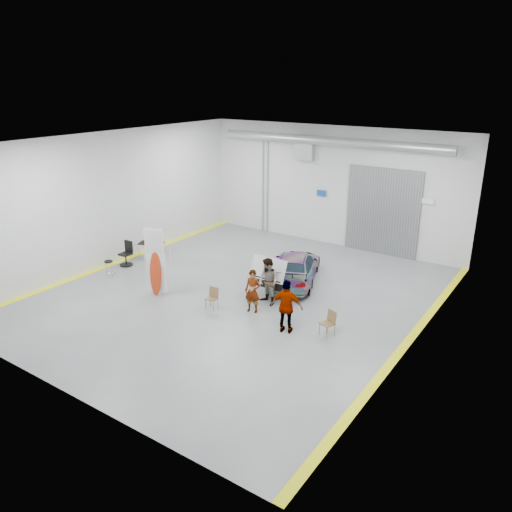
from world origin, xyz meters
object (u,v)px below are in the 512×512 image
Objects in this scene: person_c at (287,307)px; folding_chair_near at (212,302)px; person_b at (268,282)px; work_table at (150,243)px; office_chair at (127,255)px; surfboard_display at (154,267)px; shop_stool at (109,269)px; folding_chair_far at (327,328)px; person_a at (253,291)px; sedan_car at (295,267)px.

folding_chair_near is (-3.24, -0.01, -0.69)m from person_c.
person_b is 2.29m from person_c.
work_table is 1.43m from office_chair.
surfboard_display is at bearing -136.52° from person_b.
surfboard_display is 3.94× the size of shop_stool.
folding_chair_far is at bearing -11.96° from work_table.
office_chair is (-3.46, 1.64, -0.69)m from surfboard_display.
work_table is (-10.52, 2.23, 0.46)m from folding_chair_far.
shop_stool is 0.66× the size of office_chair.
folding_chair_far reaches higher than folding_chair_near.
person_a reaches higher than shop_stool.
folding_chair_near is 0.62× the size of work_table.
surfboard_display is at bearing 26.31° from sedan_car.
folding_chair_far is at bearing 2.98° from person_b.
person_c is (1.73, -1.51, 0.03)m from person_b.
person_a is 1.65m from folding_chair_near.
person_b is at bearing 4.67° from surfboard_display.
folding_chair_far is (3.09, -0.09, -0.54)m from person_a.
work_table is (-9.27, 2.78, -0.21)m from person_c.
surfboard_display is at bearing -13.17° from person_c.
folding_chair_far is at bearing 3.45° from shop_stool.
person_c reaches higher than folding_chair_near.
person_c is 2.32× the size of folding_chair_near.
person_b reaches higher than work_table.
person_a is 1.26× the size of work_table.
surfboard_display reaches higher than folding_chair_near.
shop_stool is 2.89m from work_table.
surfboard_display is 2.25× the size of work_table.
surfboard_display is 2.85m from folding_chair_near.
sedan_car is 5.82m from surfboard_display.
person_a is at bearing -158.52° from folding_chair_far.
person_c reaches higher than folding_chair_far.
sedan_car is 2.56m from person_b.
surfboard_display is (-5.92, -0.26, 0.24)m from person_c.
office_chair is at bearing -161.29° from folding_chair_far.
office_chair reaches higher than work_table.
folding_chair_far is 0.78× the size of office_chair.
folding_chair_far is (3.28, -3.47, -0.37)m from sedan_car.
shop_stool is (-7.07, -0.70, -0.45)m from person_a.
person_b is 7.65m from work_table.
folding_chair_near is at bearing -114.21° from person_b.
work_table is at bearing 97.32° from shop_stool.
work_table is at bearing -168.82° from folding_chair_far.
person_b is at bearing -174.52° from folding_chair_far.
person_a is 7.73m from work_table.
work_table is 1.16× the size of office_chair.
folding_chair_near is (-1.51, -1.52, -0.66)m from person_b.
sedan_car reaches higher than shop_stool.
person_b is 2.48× the size of shop_stool.
person_a is (0.19, -3.38, 0.17)m from sedan_car.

